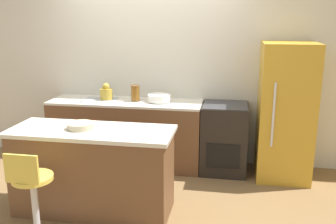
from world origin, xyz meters
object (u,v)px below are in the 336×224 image
oven_range (224,138)px  mixing_bowl (159,98)px  refrigerator (285,112)px  kettle (106,93)px  stool_chair (33,196)px

oven_range → mixing_bowl: (-0.87, 0.02, 0.50)m
refrigerator → mixing_bowl: 1.60m
refrigerator → kettle: size_ratio=7.61×
refrigerator → kettle: bearing=178.4°
refrigerator → mixing_bowl: (-1.60, 0.07, 0.10)m
refrigerator → stool_chair: 3.04m
refrigerator → kettle: refrigerator is taller
stool_chair → mixing_bowl: (0.76, 1.93, 0.50)m
kettle → mixing_bowl: kettle is taller
kettle → mixing_bowl: 0.73m
oven_range → mixing_bowl: 1.00m
mixing_bowl → stool_chair: bearing=-111.4°
oven_range → refrigerator: refrigerator is taller
oven_range → kettle: 1.68m
kettle → oven_range: bearing=-0.9°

